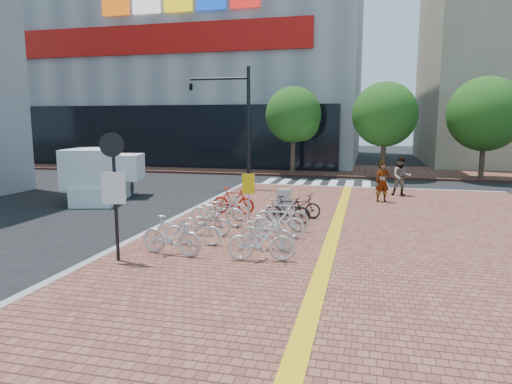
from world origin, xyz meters
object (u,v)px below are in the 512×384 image
(bike_4, at_px, (223,207))
(bike_5, at_px, (233,201))
(bike_10, at_px, (288,210))
(bike_11, at_px, (298,205))
(bike_0, at_px, (171,236))
(traffic_light_pole, at_px, (222,106))
(notice_sign, at_px, (114,181))
(bike_3, at_px, (217,212))
(bike_7, at_px, (267,233))
(yellow_sign, at_px, (249,188))
(box_truck, at_px, (103,176))
(pedestrian_a, at_px, (382,182))
(bike_9, at_px, (281,215))
(pedestrian_b, at_px, (401,177))
(bike_1, at_px, (193,230))
(bike_8, at_px, (277,222))
(bike_2, at_px, (206,222))
(bike_6, at_px, (261,241))
(utility_box, at_px, (284,204))

(bike_4, bearing_deg, bike_5, -9.60)
(bike_10, bearing_deg, bike_11, -6.54)
(bike_0, height_order, traffic_light_pole, traffic_light_pole)
(notice_sign, bearing_deg, bike_3, 73.73)
(bike_7, distance_m, yellow_sign, 4.15)
(bike_11, distance_m, box_truck, 9.99)
(bike_7, relative_size, pedestrian_a, 0.89)
(bike_9, height_order, pedestrian_a, pedestrian_a)
(bike_0, height_order, pedestrian_b, pedestrian_b)
(notice_sign, bearing_deg, bike_1, 54.94)
(bike_11, bearing_deg, pedestrian_a, -25.89)
(bike_8, relative_size, bike_9, 0.94)
(bike_1, bearing_deg, pedestrian_b, -38.61)
(pedestrian_b, distance_m, traffic_light_pole, 9.93)
(bike_7, xyz_separation_m, pedestrian_b, (4.32, 10.85, 0.45))
(bike_0, xyz_separation_m, traffic_light_pole, (-2.55, 12.46, 3.88))
(bike_1, distance_m, notice_sign, 2.88)
(pedestrian_a, bearing_deg, bike_4, -157.32)
(bike_0, distance_m, pedestrian_b, 13.72)
(bike_2, distance_m, bike_11, 4.22)
(bike_2, distance_m, yellow_sign, 2.78)
(bike_7, relative_size, bike_11, 0.94)
(bike_2, xyz_separation_m, yellow_sign, (0.73, 2.58, 0.76))
(bike_3, xyz_separation_m, bike_4, (-0.10, 0.97, -0.03))
(pedestrian_b, height_order, box_truck, box_truck)
(bike_9, xyz_separation_m, traffic_light_pole, (-4.96, 9.13, 3.88))
(bike_2, xyz_separation_m, notice_sign, (-1.32, -3.12, 1.67))
(bike_9, relative_size, yellow_sign, 1.06)
(pedestrian_b, bearing_deg, bike_6, -112.03)
(bike_8, distance_m, box_truck, 11.04)
(bike_8, distance_m, bike_10, 2.05)
(bike_10, distance_m, pedestrian_a, 6.37)
(bike_5, xyz_separation_m, bike_9, (2.37, -2.46, 0.03))
(bike_10, relative_size, yellow_sign, 0.97)
(bike_11, bearing_deg, bike_6, -170.06)
(traffic_light_pole, bearing_deg, bike_8, -63.43)
(notice_sign, height_order, traffic_light_pole, traffic_light_pole)
(bike_0, distance_m, traffic_light_pole, 13.30)
(bike_7, relative_size, yellow_sign, 0.96)
(bike_4, xyz_separation_m, bike_8, (2.41, -2.05, 0.03))
(bike_3, bearing_deg, bike_1, -178.58)
(bike_0, bearing_deg, bike_10, -20.25)
(bike_7, bearing_deg, bike_10, 10.71)
(box_truck, bearing_deg, bike_1, -43.74)
(bike_1, distance_m, yellow_sign, 3.90)
(bike_7, distance_m, bike_10, 3.47)
(bike_10, height_order, pedestrian_a, pedestrian_a)
(bike_1, bearing_deg, notice_sign, 137.49)
(bike_11, relative_size, utility_box, 1.59)
(bike_10, bearing_deg, bike_0, 155.39)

